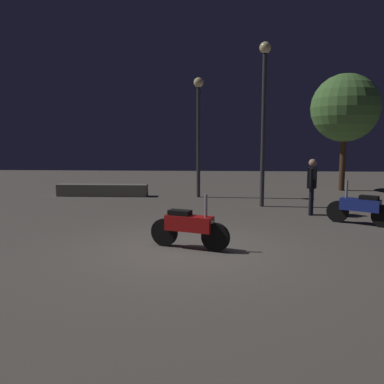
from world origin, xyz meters
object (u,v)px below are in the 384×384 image
motorcycle_blue_parked_left (360,208)px  streetlamp_far (198,121)px  motorcycle_red_foreground (189,227)px  streetlamp_near (264,104)px  person_rider_beside (312,182)px

motorcycle_blue_parked_left → streetlamp_far: bearing=-14.3°
motorcycle_red_foreground → streetlamp_near: streetlamp_near is taller
motorcycle_red_foreground → person_rider_beside: size_ratio=1.00×
motorcycle_red_foreground → person_rider_beside: (3.26, 3.79, 0.51)m
motorcycle_red_foreground → person_rider_beside: 5.02m
motorcycle_red_foreground → streetlamp_near: (2.03, 5.21, 2.81)m
person_rider_beside → motorcycle_blue_parked_left: bearing=-36.8°
motorcycle_blue_parked_left → person_rider_beside: (-0.91, 1.30, 0.51)m
person_rider_beside → streetlamp_far: 5.15m
motorcycle_red_foreground → motorcycle_blue_parked_left: size_ratio=1.11×
motorcycle_blue_parked_left → person_rider_beside: size_ratio=0.90×
motorcycle_blue_parked_left → streetlamp_far: size_ratio=0.33×
streetlamp_near → person_rider_beside: bearing=-49.1°
motorcycle_red_foreground → motorcycle_blue_parked_left: (4.17, 2.49, 0.00)m
motorcycle_blue_parked_left → motorcycle_red_foreground: bearing=64.3°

